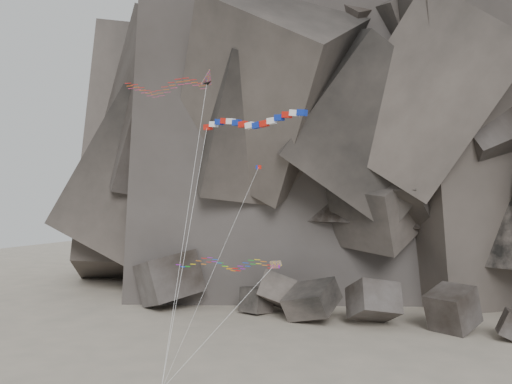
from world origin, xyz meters
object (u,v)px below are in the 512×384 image
at_px(delta_kite, 161,87).
at_px(banner_kite, 250,122).
at_px(pennant_kite, 238,213).
at_px(parafoil_kite, 221,263).

bearing_deg(delta_kite, banner_kite, -6.58).
relative_size(delta_kite, banner_kite, 1.22).
bearing_deg(banner_kite, pennant_kite, -174.35).
height_order(banner_kite, pennant_kite, banner_kite).
relative_size(delta_kite, parafoil_kite, 2.40).
height_order(parafoil_kite, pennant_kite, pennant_kite).
distance_m(delta_kite, parafoil_kite, 18.92).
bearing_deg(parafoil_kite, delta_kite, -167.79).
relative_size(banner_kite, parafoil_kite, 1.96).
xyz_separation_m(parafoil_kite, pennant_kite, (2.48, -1.45, 4.83)).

